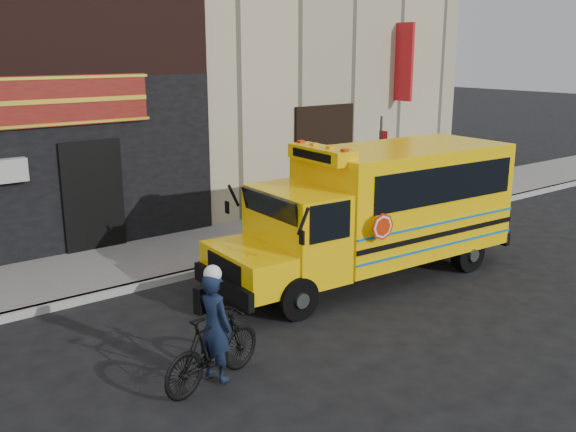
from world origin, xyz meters
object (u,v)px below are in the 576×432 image
(bicycle, at_px, (213,349))
(cyclist, at_px, (214,329))
(school_bus, at_px, (380,207))
(sign_pole, at_px, (380,167))

(bicycle, relative_size, cyclist, 1.13)
(school_bus, bearing_deg, cyclist, -160.82)
(school_bus, distance_m, bicycle, 5.69)
(school_bus, height_order, sign_pole, sign_pole)
(cyclist, bearing_deg, bicycle, 114.77)
(school_bus, relative_size, sign_pole, 2.31)
(bicycle, xyz_separation_m, cyclist, (0.06, 0.05, 0.27))
(school_bus, xyz_separation_m, sign_pole, (2.75, 2.70, 0.17))
(sign_pole, height_order, cyclist, sign_pole)
(sign_pole, xyz_separation_m, cyclist, (-7.98, -4.52, -0.85))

